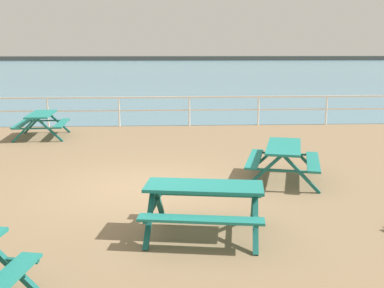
{
  "coord_description": "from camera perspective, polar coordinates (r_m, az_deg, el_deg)",
  "views": [
    {
      "loc": [
        0.45,
        -9.33,
        2.84
      ],
      "look_at": [
        0.99,
        0.53,
        0.8
      ],
      "focal_mm": 43.98,
      "sensor_mm": 36.0,
      "label": 1
    }
  ],
  "objects": [
    {
      "name": "ground_plane",
      "position": [
        9.79,
        -5.63,
        -5.86
      ],
      "size": [
        30.0,
        24.0,
        0.2
      ],
      "primitive_type": "cube",
      "color": "#846B4C"
    },
    {
      "name": "sea_band",
      "position": [
        62.14,
        -3.56,
        9.04
      ],
      "size": [
        142.0,
        90.0,
        0.01
      ],
      "primitive_type": "cube",
      "color": "teal",
      "rests_on": "ground"
    },
    {
      "name": "distant_shoreline",
      "position": [
        105.12,
        -3.4,
        10.11
      ],
      "size": [
        142.0,
        6.0,
        1.8
      ],
      "primitive_type": "cube",
      "color": "#4C4C47",
      "rests_on": "ground"
    },
    {
      "name": "seaward_railing",
      "position": [
        17.21,
        -4.6,
        4.72
      ],
      "size": [
        23.07,
        0.07,
        1.08
      ],
      "color": "white",
      "rests_on": "ground"
    },
    {
      "name": "picnic_table_near_right",
      "position": [
        7.27,
        1.46,
        -6.42
      ],
      "size": [
        2.01,
        1.77,
        0.8
      ],
      "rotation": [
        0.0,
        0.0,
        -0.15
      ],
      "color": "#1E7A70",
      "rests_on": "ground"
    },
    {
      "name": "picnic_table_mid_centre",
      "position": [
        15.74,
        -17.78,
        2.87
      ],
      "size": [
        1.63,
        1.88,
        0.8
      ],
      "rotation": [
        0.0,
        0.0,
        1.63
      ],
      "color": "#1E7A70",
      "rests_on": "ground"
    },
    {
      "name": "picnic_table_seaward",
      "position": [
        10.29,
        11.05,
        -1.21
      ],
      "size": [
        1.93,
        2.14,
        0.8
      ],
      "rotation": [
        0.0,
        0.0,
        1.3
      ],
      "color": "#1E7A70",
      "rests_on": "ground"
    }
  ]
}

